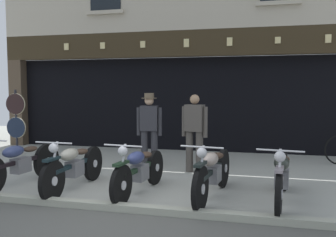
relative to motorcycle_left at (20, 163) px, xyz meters
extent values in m
cube|color=#9D9F95|center=(2.17, 4.14, -0.47)|extent=(23.05, 10.00, 0.08)
cube|color=#A2A392|center=(2.17, -0.78, -0.42)|extent=(23.05, 0.16, 0.18)
cube|color=black|center=(2.17, 6.44, 0.87)|extent=(10.17, 4.00, 2.60)
cube|color=#4C3D2D|center=(-3.13, 4.32, 0.87)|extent=(0.44, 0.36, 2.60)
cube|color=black|center=(2.17, 4.69, 1.00)|extent=(9.72, 0.03, 2.18)
cube|color=#302515|center=(2.17, 4.26, 2.52)|extent=(11.05, 0.24, 0.70)
cube|color=#DBC684|center=(-1.35, 4.13, 2.52)|extent=(0.14, 0.03, 0.19)
cube|color=#DBC684|center=(-0.22, 4.13, 2.52)|extent=(0.14, 0.03, 0.18)
cube|color=#DBC684|center=(0.97, 4.13, 2.52)|extent=(0.14, 0.03, 0.18)
cube|color=#DBC684|center=(2.19, 4.13, 2.52)|extent=(0.14, 0.03, 0.22)
cube|color=#DBC684|center=(3.33, 4.13, 2.52)|extent=(0.14, 0.03, 0.21)
cube|color=#DBC684|center=(4.53, 4.13, 2.52)|extent=(0.14, 0.03, 0.16)
cube|color=#DBC684|center=(5.71, 4.13, 2.52)|extent=(0.14, 0.03, 0.20)
cube|color=#B3A792|center=(-0.12, 4.09, 3.43)|extent=(1.10, 0.12, 0.10)
cube|color=#B3A792|center=(4.52, 4.09, 3.43)|extent=(1.10, 0.12, 0.10)
cylinder|color=black|center=(0.08, 0.70, -0.10)|extent=(0.16, 0.66, 0.66)
cylinder|color=silver|center=(0.08, 0.70, -0.10)|extent=(0.13, 0.16, 0.14)
cube|color=black|center=(0.00, 0.02, 0.02)|extent=(0.22, 1.26, 0.07)
cube|color=slate|center=(0.00, 0.02, -0.05)|extent=(0.24, 0.34, 0.26)
ellipsoid|color=navy|center=(-0.02, -0.14, 0.22)|extent=(0.27, 0.48, 0.20)
ellipsoid|color=#38281E|center=(0.03, 0.27, 0.20)|extent=(0.23, 0.32, 0.10)
cylinder|color=black|center=(1.02, -0.63, -0.11)|extent=(0.08, 0.64, 0.64)
cylinder|color=silver|center=(1.02, -0.63, -0.11)|extent=(0.10, 0.14, 0.14)
cylinder|color=black|center=(1.05, 0.73, -0.11)|extent=(0.09, 0.64, 0.64)
cylinder|color=silver|center=(1.05, 0.73, -0.11)|extent=(0.11, 0.14, 0.14)
cube|color=black|center=(1.03, 0.05, 0.01)|extent=(0.10, 1.25, 0.07)
cube|color=slate|center=(1.03, 0.05, -0.06)|extent=(0.21, 0.32, 0.26)
ellipsoid|color=#A39E8E|center=(1.03, -0.11, 0.21)|extent=(0.23, 0.46, 0.20)
ellipsoid|color=#38281E|center=(1.04, 0.29, 0.19)|extent=(0.21, 0.30, 0.10)
cube|color=black|center=(1.02, -0.63, 0.23)|extent=(0.11, 0.36, 0.04)
sphere|color=silver|center=(1.02, -0.57, 0.39)|extent=(0.15, 0.15, 0.15)
cylinder|color=silver|center=(1.02, -0.57, 0.47)|extent=(0.62, 0.04, 0.02)
cylinder|color=silver|center=(1.02, -0.59, 0.18)|extent=(0.04, 0.29, 0.60)
cylinder|color=black|center=(2.11, -0.57, -0.12)|extent=(0.14, 0.61, 0.61)
cylinder|color=silver|center=(2.11, -0.57, -0.12)|extent=(0.11, 0.14, 0.13)
cylinder|color=black|center=(2.26, 0.74, -0.12)|extent=(0.15, 0.62, 0.61)
cylinder|color=silver|center=(2.26, 0.74, -0.12)|extent=(0.12, 0.15, 0.13)
cube|color=#1B321F|center=(2.19, 0.09, 0.00)|extent=(0.21, 1.21, 0.07)
cube|color=slate|center=(2.19, 0.09, -0.07)|extent=(0.24, 0.34, 0.26)
ellipsoid|color=navy|center=(2.17, -0.07, 0.20)|extent=(0.27, 0.48, 0.20)
ellipsoid|color=#38281E|center=(2.21, 0.32, 0.18)|extent=(0.23, 0.32, 0.10)
cube|color=#1B321F|center=(2.11, -0.57, 0.20)|extent=(0.14, 0.37, 0.04)
sphere|color=silver|center=(2.12, -0.51, 0.38)|extent=(0.15, 0.15, 0.15)
cylinder|color=silver|center=(2.12, -0.51, 0.46)|extent=(0.62, 0.10, 0.02)
cylinder|color=silver|center=(2.11, -0.53, 0.17)|extent=(0.06, 0.24, 0.62)
cylinder|color=black|center=(3.28, -0.57, -0.10)|extent=(0.16, 0.66, 0.66)
cylinder|color=silver|center=(3.28, -0.57, -0.10)|extent=(0.12, 0.16, 0.15)
cylinder|color=black|center=(3.48, 0.86, -0.10)|extent=(0.17, 0.66, 0.66)
cylinder|color=silver|center=(3.48, 0.86, -0.10)|extent=(0.13, 0.16, 0.15)
cube|color=black|center=(3.38, 0.14, 0.02)|extent=(0.25, 1.32, 0.07)
cube|color=slate|center=(3.38, 0.14, -0.05)|extent=(0.24, 0.34, 0.26)
ellipsoid|color=#AD9A8E|center=(3.36, -0.03, 0.22)|extent=(0.28, 0.49, 0.20)
ellipsoid|color=#38281E|center=(3.41, 0.40, 0.20)|extent=(0.24, 0.32, 0.10)
cube|color=black|center=(3.28, -0.57, 0.25)|extent=(0.15, 0.37, 0.04)
sphere|color=silver|center=(3.29, -0.51, 0.40)|extent=(0.15, 0.15, 0.15)
cylinder|color=silver|center=(3.29, -0.51, 0.48)|extent=(0.62, 0.11, 0.02)
cylinder|color=silver|center=(3.29, -0.53, 0.19)|extent=(0.08, 0.29, 0.60)
cylinder|color=black|center=(4.33, -0.56, -0.11)|extent=(0.15, 0.64, 0.64)
cylinder|color=silver|center=(4.33, -0.56, -0.11)|extent=(0.12, 0.15, 0.14)
cylinder|color=black|center=(4.50, 0.86, -0.11)|extent=(0.16, 0.64, 0.64)
cylinder|color=silver|center=(4.50, 0.86, -0.11)|extent=(0.13, 0.15, 0.14)
cube|color=gray|center=(4.41, 0.15, 0.01)|extent=(0.23, 1.31, 0.07)
cube|color=slate|center=(4.41, 0.15, -0.06)|extent=(0.24, 0.34, 0.26)
ellipsoid|color=#232823|center=(4.39, -0.02, 0.21)|extent=(0.27, 0.48, 0.20)
ellipsoid|color=#38281E|center=(4.45, 0.41, 0.19)|extent=(0.23, 0.32, 0.10)
cube|color=gray|center=(4.33, -0.56, 0.23)|extent=(0.14, 0.37, 0.04)
sphere|color=silver|center=(4.34, -0.50, 0.39)|extent=(0.15, 0.15, 0.15)
cylinder|color=silver|center=(4.34, -0.50, 0.47)|extent=(0.62, 0.10, 0.02)
cylinder|color=silver|center=(4.33, -0.52, 0.18)|extent=(0.07, 0.29, 0.60)
cylinder|color=#2D2D33|center=(1.85, 2.12, -0.02)|extent=(0.15, 0.15, 0.83)
cylinder|color=#2D2D33|center=(1.64, 2.10, -0.02)|extent=(0.15, 0.15, 0.83)
cube|color=#2D2D33|center=(1.74, 2.11, 0.65)|extent=(0.40, 0.26, 0.55)
cube|color=white|center=(1.73, 2.23, 0.72)|extent=(0.14, 0.03, 0.31)
cube|color=maroon|center=(1.73, 2.24, 0.71)|extent=(0.05, 0.02, 0.29)
cylinder|color=#2D2D33|center=(1.98, 2.14, 0.58)|extent=(0.09, 0.09, 0.62)
cylinder|color=#2D2D33|center=(1.51, 2.09, 0.58)|extent=(0.09, 0.09, 0.62)
sphere|color=tan|center=(1.74, 2.11, 1.04)|extent=(0.20, 0.20, 0.20)
cylinder|color=brown|center=(1.74, 2.11, 1.09)|extent=(0.34, 0.34, 0.01)
cylinder|color=brown|center=(1.74, 2.11, 1.15)|extent=(0.21, 0.21, 0.11)
cylinder|color=#47423D|center=(2.90, 1.82, 0.01)|extent=(0.15, 0.15, 0.87)
cylinder|color=#47423D|center=(2.69, 1.86, 0.01)|extent=(0.15, 0.15, 0.87)
cube|color=#47423D|center=(2.80, 1.84, 0.70)|extent=(0.42, 0.29, 0.55)
cube|color=silver|center=(2.82, 1.95, 0.76)|extent=(0.14, 0.05, 0.31)
cube|color=maroon|center=(2.82, 1.96, 0.75)|extent=(0.05, 0.02, 0.29)
cylinder|color=#47423D|center=(3.03, 1.79, 0.62)|extent=(0.09, 0.09, 0.62)
cylinder|color=#47423D|center=(2.57, 1.89, 0.62)|extent=(0.09, 0.09, 0.62)
sphere|color=#9E7A5B|center=(2.80, 1.84, 1.08)|extent=(0.20, 0.20, 0.20)
cylinder|color=#232328|center=(-2.06, 2.72, 0.43)|extent=(0.06, 0.06, 1.71)
cylinder|color=black|center=(-2.06, 2.70, 0.91)|extent=(0.54, 0.03, 0.54)
torus|color=beige|center=(-2.06, 2.72, 0.91)|extent=(0.56, 0.04, 0.56)
cylinder|color=#192338|center=(-2.06, 2.70, 0.29)|extent=(0.54, 0.03, 0.54)
torus|color=beige|center=(-2.06, 2.72, 0.29)|extent=(0.56, 0.04, 0.56)
cube|color=silver|center=(4.51, 4.54, 1.20)|extent=(0.79, 0.02, 0.94)
cube|color=#232328|center=(4.51, 4.53, 1.57)|extent=(0.79, 0.01, 0.20)
camera|label=1|loc=(4.00, -5.45, 1.28)|focal=38.54mm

